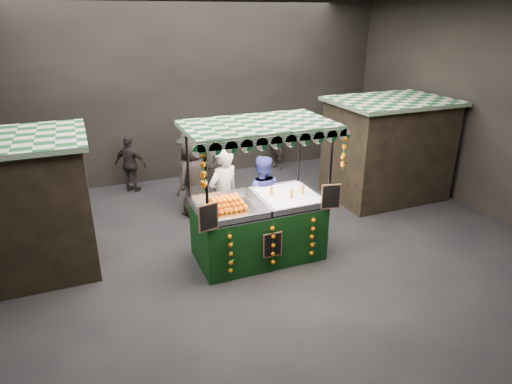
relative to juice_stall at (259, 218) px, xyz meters
name	(u,v)px	position (x,y,z in m)	size (l,w,h in m)	color
ground	(253,250)	(-0.03, 0.27, -0.86)	(12.00, 12.00, 0.00)	black
market_hall	(252,86)	(-0.03, 0.27, 2.52)	(12.10, 10.10, 5.05)	black
neighbour_stall_left	(8,208)	(-4.43, 1.27, 0.45)	(3.00, 2.20, 2.60)	black
neighbour_stall_right	(387,149)	(4.37, 1.77, 0.45)	(3.00, 2.20, 2.60)	black
juice_stall	(259,218)	(0.00, 0.00, 0.00)	(2.85, 1.67, 2.76)	black
vendor_grey	(224,196)	(-0.42, 0.94, 0.19)	(0.90, 0.76, 2.10)	gray
vendor_blue	(262,196)	(0.43, 0.90, 0.06)	(1.10, 1.00, 1.83)	navy
shopper_0	(209,169)	(-0.02, 3.36, -0.05)	(0.63, 0.44, 1.62)	black
shopper_1	(345,162)	(3.60, 2.51, -0.05)	(0.98, 0.99, 1.61)	black
shopper_2	(131,164)	(-1.88, 4.61, -0.07)	(0.96, 0.87, 1.57)	black
shopper_3	(192,169)	(-0.55, 3.09, 0.11)	(1.36, 1.42, 1.94)	#292422
shopper_4	(194,177)	(-0.66, 2.51, 0.10)	(1.12, 1.03, 1.92)	black
shopper_5	(376,157)	(4.47, 2.32, 0.04)	(1.00, 1.75, 1.80)	#2D2724
shopper_6	(277,144)	(2.64, 4.87, -0.05)	(0.55, 0.68, 1.62)	black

